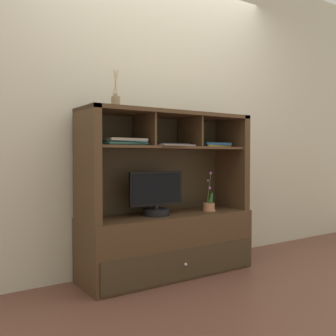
# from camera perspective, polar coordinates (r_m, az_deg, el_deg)

# --- Properties ---
(floor_plane) EXTENTS (6.00, 6.00, 0.02)m
(floor_plane) POSITION_cam_1_polar(r_m,az_deg,el_deg) (3.19, 0.00, -15.77)
(floor_plane) COLOR brown
(floor_plane) RESTS_ON ground
(back_wall) EXTENTS (6.00, 0.02, 2.80)m
(back_wall) POSITION_cam_1_polar(r_m,az_deg,el_deg) (3.29, -2.49, 9.60)
(back_wall) COLOR beige
(back_wall) RESTS_ON ground
(media_console) EXTENTS (1.43, 0.48, 1.30)m
(media_console) POSITION_cam_1_polar(r_m,az_deg,el_deg) (3.10, -0.08, -8.35)
(media_console) COLOR #48311D
(media_console) RESTS_ON ground
(tv_monitor) EXTENTS (0.47, 0.21, 0.35)m
(tv_monitor) POSITION_cam_1_polar(r_m,az_deg,el_deg) (2.98, -1.79, -4.33)
(tv_monitor) COLOR black
(tv_monitor) RESTS_ON media_console
(potted_orchid) EXTENTS (0.11, 0.11, 0.33)m
(potted_orchid) POSITION_cam_1_polar(r_m,az_deg,el_deg) (3.27, 6.20, -5.62)
(potted_orchid) COLOR #BB7B54
(potted_orchid) RESTS_ON media_console
(magazine_stack_left) EXTENTS (0.34, 0.26, 0.05)m
(magazine_stack_left) POSITION_cam_1_polar(r_m,az_deg,el_deg) (2.80, -6.87, 3.93)
(magazine_stack_left) COLOR #3B695F
(magazine_stack_left) RESTS_ON media_console
(magazine_stack_centre) EXTENTS (0.27, 0.22, 0.04)m
(magazine_stack_centre) POSITION_cam_1_polar(r_m,az_deg,el_deg) (3.33, 6.62, 3.45)
(magazine_stack_centre) COLOR gold
(magazine_stack_centre) RESTS_ON media_console
(magazine_stack_right) EXTENTS (0.35, 0.29, 0.02)m
(magazine_stack_right) POSITION_cam_1_polar(r_m,az_deg,el_deg) (2.98, 0.26, 3.48)
(magazine_stack_right) COLOR slate
(magazine_stack_right) RESTS_ON media_console
(diffuser_bottle) EXTENTS (0.07, 0.07, 0.28)m
(diffuser_bottle) POSITION_cam_1_polar(r_m,az_deg,el_deg) (2.83, -7.88, 9.86)
(diffuser_bottle) COLOR #88724E
(diffuser_bottle) RESTS_ON media_console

